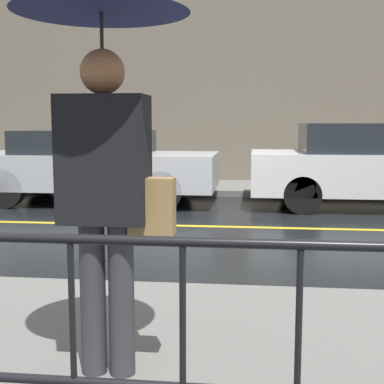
% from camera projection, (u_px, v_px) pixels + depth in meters
% --- Properties ---
extents(ground_plane, '(80.00, 80.00, 0.00)m').
position_uv_depth(ground_plane, '(195.00, 226.00, 7.82)').
color(ground_plane, black).
extents(sidewalk_near, '(28.00, 2.91, 0.12)m').
position_uv_depth(sidewalk_near, '(111.00, 362.00, 3.22)').
color(sidewalk_near, slate).
rests_on(sidewalk_near, ground_plane).
extents(sidewalk_far, '(28.00, 2.15, 0.12)m').
position_uv_depth(sidewalk_far, '(216.00, 188.00, 12.02)').
color(sidewalk_far, slate).
rests_on(sidewalk_far, ground_plane).
extents(lane_marking, '(25.20, 0.12, 0.01)m').
position_uv_depth(lane_marking, '(195.00, 226.00, 7.81)').
color(lane_marking, gold).
rests_on(lane_marking, ground_plane).
extents(building_storefront, '(28.00, 0.30, 5.03)m').
position_uv_depth(building_storefront, '(220.00, 81.00, 12.92)').
color(building_storefront, '#706656').
rests_on(building_storefront, ground_plane).
extents(railing_foreground, '(12.00, 0.04, 0.98)m').
position_uv_depth(railing_foreground, '(20.00, 329.00, 1.95)').
color(railing_foreground, black).
rests_on(railing_foreground, sidewalk_near).
extents(pedestrian, '(0.91, 0.91, 2.13)m').
position_uv_depth(pedestrian, '(104.00, 82.00, 2.75)').
color(pedestrian, '#333338').
rests_on(pedestrian, sidewalk_near).
extents(car_silver, '(4.55, 1.88, 1.37)m').
position_uv_depth(car_silver, '(94.00, 165.00, 10.07)').
color(car_silver, '#B2B5BA').
rests_on(car_silver, ground_plane).
extents(car_white, '(4.49, 1.90, 1.50)m').
position_uv_depth(car_white, '(376.00, 165.00, 9.48)').
color(car_white, silver).
rests_on(car_white, ground_plane).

